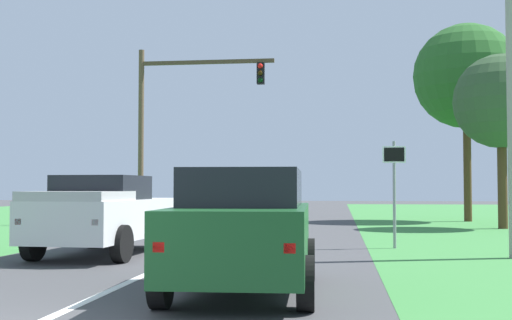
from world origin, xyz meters
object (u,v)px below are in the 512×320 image
traffic_light (174,111)px  extra_tree_1 (501,102)px  pickup_truck_lead (104,214)px  keep_moving_sign (394,180)px  oak_tree_right (466,76)px  red_suv_near (244,227)px

traffic_light → extra_tree_1: traffic_light is taller
extra_tree_1 → pickup_truck_lead: bearing=-135.8°
traffic_light → keep_moving_sign: bearing=-49.9°
pickup_truck_lead → oak_tree_right: 21.11m
red_suv_near → oak_tree_right: oak_tree_right is taller
extra_tree_1 → keep_moving_sign: bearing=-118.7°
keep_moving_sign → extra_tree_1: size_ratio=0.41×
red_suv_near → oak_tree_right: (7.38, 21.74, 5.82)m
traffic_light → oak_tree_right: bearing=17.5°
oak_tree_right → extra_tree_1: bearing=-87.0°
keep_moving_sign → extra_tree_1: extra_tree_1 is taller
red_suv_near → pickup_truck_lead: bearing=129.1°
pickup_truck_lead → extra_tree_1: size_ratio=0.75×
red_suv_near → pickup_truck_lead: size_ratio=0.88×
red_suv_near → pickup_truck_lead: 6.42m
traffic_light → oak_tree_right: (13.02, 4.11, 1.91)m
red_suv_near → extra_tree_1: size_ratio=0.67×
traffic_light → keep_moving_sign: (8.49, -10.07, -3.12)m
red_suv_near → oak_tree_right: size_ratio=0.48×
keep_moving_sign → oak_tree_right: 15.71m
oak_tree_right → pickup_truck_lead: bearing=-124.3°
keep_moving_sign → extra_tree_1: bearing=61.3°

